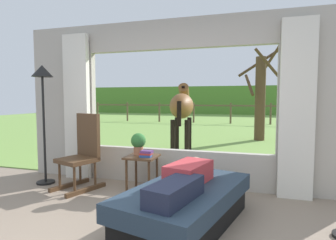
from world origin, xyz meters
name	(u,v)px	position (x,y,z in m)	size (l,w,h in m)	color
back_wall_with_window	(177,105)	(0.00, 2.26, 1.25)	(5.20, 0.12, 2.55)	#ADA599
curtain_panel_left	(77,107)	(-1.69, 2.12, 1.20)	(0.44, 0.10, 2.40)	silver
curtain_panel_right	(297,110)	(1.69, 2.12, 1.20)	(0.44, 0.10, 2.40)	silver
outdoor_pasture_lawn	(230,124)	(0.00, 13.16, 0.01)	(36.00, 21.68, 0.02)	#759E47
distant_hill_ridge	(239,100)	(0.00, 23.00, 1.20)	(36.00, 2.00, 2.40)	#518230
recliner_sofa	(186,205)	(0.47, 0.91, 0.22)	(1.29, 1.87, 0.42)	black
reclining_person	(185,178)	(0.47, 0.86, 0.52)	(0.48, 1.42, 0.22)	#B23338
rocking_chair	(83,152)	(-1.31, 1.69, 0.55)	(0.66, 0.79, 1.12)	#4C331E
side_table	(142,162)	(-0.40, 1.81, 0.43)	(0.44, 0.44, 0.52)	#4C331E
potted_plant	(138,142)	(-0.48, 1.87, 0.70)	(0.22, 0.22, 0.32)	#9E6042
book_stack	(146,154)	(-0.31, 1.75, 0.56)	(0.18, 0.15, 0.09)	#23478C
floor_lamp_left	(43,88)	(-2.01, 1.70, 1.51)	(0.32, 0.32, 1.87)	black
horse	(182,107)	(-0.51, 4.65, 1.16)	(0.74, 1.82, 1.73)	brown
pasture_tree	(261,94)	(1.35, 7.46, 1.48)	(1.53, 1.44, 3.32)	#4C3823
pasture_fence_line	(231,110)	(0.00, 13.28, 0.74)	(16.10, 0.10, 1.10)	brown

